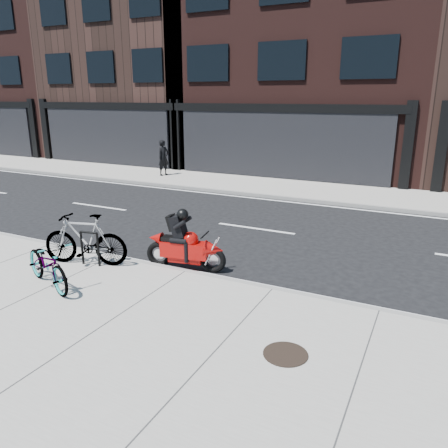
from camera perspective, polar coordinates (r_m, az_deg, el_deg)
The scene contains 12 objects.
ground at distance 11.15m, azimuth 0.22°, elevation -3.30°, with size 120.00×120.00×0.00m, color black.
sidewalk_near at distance 7.40m, azimuth -17.76°, elevation -14.42°, with size 60.00×6.00×0.13m, color gray.
sidewalk_far at distance 18.17m, azimuth 11.12°, elevation 4.35°, with size 60.00×3.50×0.13m, color gray.
building_west at distance 35.93m, azimuth -23.00°, elevation 19.95°, with size 10.00×10.00×13.50m, color black.
building_midwest at distance 29.23m, azimuth -8.92°, elevation 20.60°, with size 10.00×10.00×12.00m, color black.
building_center at distance 25.07m, azimuth 11.88°, elevation 24.08°, with size 12.00×10.00×14.50m, color black.
bike_rack at distance 10.08m, azimuth -17.13°, elevation -2.68°, with size 0.47×0.11×0.79m.
bicycle_front at distance 9.23m, azimuth -22.05°, elevation -4.84°, with size 0.63×1.81×0.95m, color gray.
bicycle_rear at distance 10.12m, azimuth -17.69°, elevation -1.91°, with size 0.55×1.95×1.17m, color gray.
motorcycle at distance 9.72m, azimuth -4.64°, elevation -2.80°, with size 1.88×0.62×1.41m.
pedestrian at distance 20.97m, azimuth -7.92°, elevation 8.57°, with size 0.61×0.40×1.66m, color black.
manhole_cover at distance 6.71m, azimuth 8.04°, elevation -16.47°, with size 0.66×0.66×0.01m, color black.
Camera 1 is at (4.64, -9.42, 3.76)m, focal length 35.00 mm.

